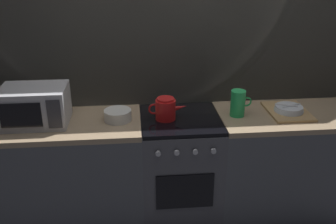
# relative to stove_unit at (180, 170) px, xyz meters

# --- Properties ---
(ground_plane) EXTENTS (8.00, 8.00, 0.00)m
(ground_plane) POSITION_rel_stove_unit_xyz_m (0.00, 0.00, -0.45)
(ground_plane) COLOR #2D2D33
(back_wall) EXTENTS (3.60, 0.05, 2.40)m
(back_wall) POSITION_rel_stove_unit_xyz_m (0.00, 0.32, 0.75)
(back_wall) COLOR #B2AD9E
(back_wall) RESTS_ON ground_plane
(counter_left) EXTENTS (1.20, 0.60, 0.90)m
(counter_left) POSITION_rel_stove_unit_xyz_m (-0.90, 0.00, 0.00)
(counter_left) COLOR #515459
(counter_left) RESTS_ON ground_plane
(stove_unit) EXTENTS (0.60, 0.63, 0.90)m
(stove_unit) POSITION_rel_stove_unit_xyz_m (0.00, 0.00, 0.00)
(stove_unit) COLOR #4C4C51
(stove_unit) RESTS_ON ground_plane
(counter_right) EXTENTS (1.20, 0.60, 0.90)m
(counter_right) POSITION_rel_stove_unit_xyz_m (0.90, 0.00, 0.00)
(counter_right) COLOR #515459
(counter_right) RESTS_ON ground_plane
(microwave) EXTENTS (0.46, 0.35, 0.27)m
(microwave) POSITION_rel_stove_unit_xyz_m (-1.05, 0.01, 0.59)
(microwave) COLOR #B2B2B7
(microwave) RESTS_ON counter_left
(kettle) EXTENTS (0.28, 0.15, 0.17)m
(kettle) POSITION_rel_stove_unit_xyz_m (-0.11, -0.01, 0.53)
(kettle) COLOR red
(kettle) RESTS_ON stove_unit
(mixing_bowl) EXTENTS (0.20, 0.20, 0.08)m
(mixing_bowl) POSITION_rel_stove_unit_xyz_m (-0.46, -0.00, 0.49)
(mixing_bowl) COLOR silver
(mixing_bowl) RESTS_ON counter_left
(pitcher) EXTENTS (0.16, 0.11, 0.20)m
(pitcher) POSITION_rel_stove_unit_xyz_m (0.43, -0.00, 0.55)
(pitcher) COLOR green
(pitcher) RESTS_ON counter_right
(dish_pile) EXTENTS (0.30, 0.40, 0.07)m
(dish_pile) POSITION_rel_stove_unit_xyz_m (0.83, 0.01, 0.47)
(dish_pile) COLOR tan
(dish_pile) RESTS_ON counter_right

